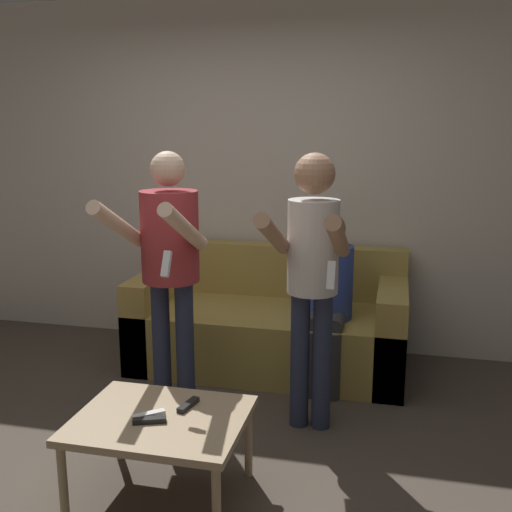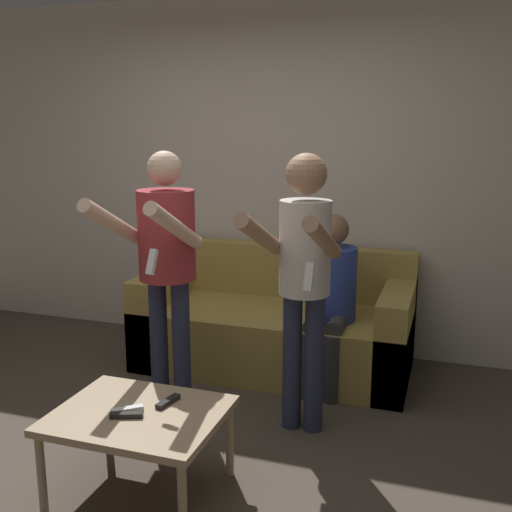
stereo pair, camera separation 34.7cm
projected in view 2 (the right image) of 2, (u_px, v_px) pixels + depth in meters
The scene contains 10 objects.
ground_plane at pixel (143, 470), 3.08m from camera, with size 14.00×14.00×0.00m, color #4C4238.
wall_back at pixel (264, 176), 4.67m from camera, with size 6.40×0.06×2.70m.
couch at pixel (276, 327), 4.38m from camera, with size 1.93×0.89×0.84m.
person_standing_left at pixel (165, 252), 3.54m from camera, with size 0.46×0.75×1.59m.
person_standing_right at pixel (303, 265), 3.28m from camera, with size 0.41×0.76×1.59m.
person_seated at pixel (330, 293), 3.98m from camera, with size 0.32×0.54×1.16m.
coffee_table at pixel (139, 420), 2.81m from camera, with size 0.78×0.63×0.42m.
remote_near at pixel (126, 415), 2.75m from camera, with size 0.15×0.09×0.02m.
remote_mid at pixel (127, 410), 2.80m from camera, with size 0.14×0.12×0.02m.
remote_far at pixel (168, 402), 2.88m from camera, with size 0.07×0.15×0.02m.
Camera 2 is at (1.43, -2.45, 1.73)m, focal length 42.00 mm.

